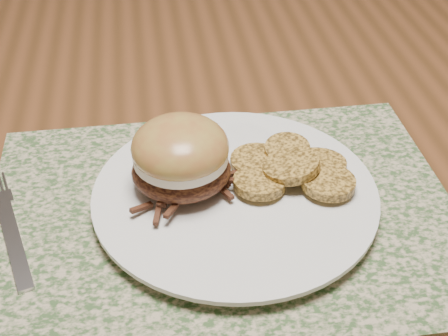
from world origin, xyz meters
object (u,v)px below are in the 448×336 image
Objects in this scene: dining_table at (225,142)px; fork at (9,226)px; dinner_plate at (235,197)px; pork_sandwich at (181,157)px.

fork is at bearing -136.95° from dining_table.
dinner_plate reaches higher than dining_table.
pork_sandwich reaches higher than dining_table.
dinner_plate is (-0.02, -0.22, 0.09)m from dining_table.
dinner_plate is 0.21m from fork.
dining_table is at bearing 26.76° from fork.
dining_table is 0.33m from fork.
dinner_plate is 1.55× the size of fork.
fork is (-0.16, -0.02, -0.05)m from pork_sandwich.
pork_sandwich reaches higher than fork.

